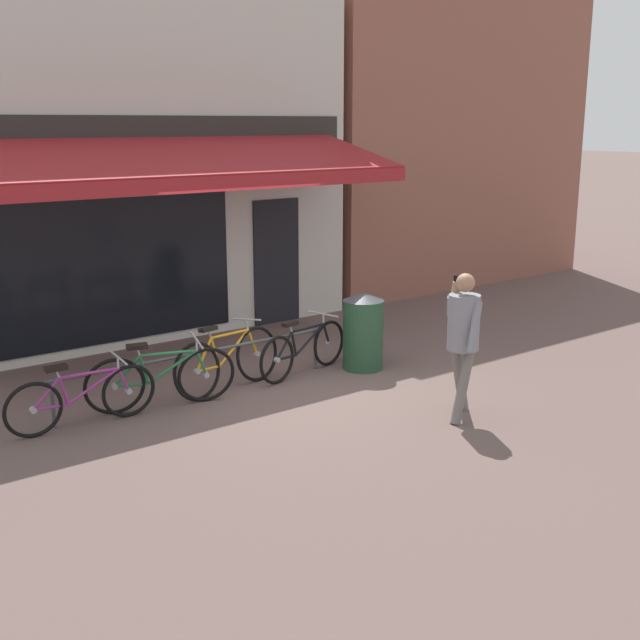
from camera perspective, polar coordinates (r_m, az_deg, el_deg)
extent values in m
plane|color=brown|center=(10.39, -1.79, -4.86)|extent=(160.00, 160.00, 0.00)
cube|color=beige|center=(13.66, -14.62, 11.34)|extent=(7.25, 3.00, 5.67)
cube|color=black|center=(12.13, -14.80, 3.51)|extent=(3.99, 0.04, 2.20)
cube|color=black|center=(13.56, -3.12, 4.16)|extent=(0.90, 0.04, 2.10)
cube|color=#282623|center=(12.27, -11.86, 13.03)|extent=(6.88, 0.06, 0.44)
cube|color=maroon|center=(11.43, -9.65, 11.45)|extent=(6.52, 1.95, 0.50)
cube|color=maroon|center=(10.60, -7.07, 9.60)|extent=(6.52, 0.03, 0.20)
cube|color=#8E5647|center=(18.12, 6.58, 12.69)|extent=(6.75, 4.00, 5.97)
cylinder|color=#47494F|center=(10.08, -8.71, -2.34)|extent=(3.78, 0.04, 0.04)
cylinder|color=#47494F|center=(9.47, -18.47, -5.74)|extent=(0.04, 0.04, 0.55)
cylinder|color=#47494F|center=(11.12, -0.34, -2.11)|extent=(0.04, 0.04, 0.55)
torus|color=black|center=(9.55, -13.45, -4.93)|extent=(0.65, 0.13, 0.65)
cylinder|color=#9E9EA3|center=(9.55, -13.45, -4.93)|extent=(0.07, 0.07, 0.08)
torus|color=black|center=(9.23, -19.73, -6.05)|extent=(0.65, 0.13, 0.65)
cylinder|color=#9E9EA3|center=(9.23, -19.73, -6.05)|extent=(0.07, 0.07, 0.08)
cylinder|color=#892D7A|center=(9.36, -15.81, -4.55)|extent=(0.60, 0.08, 0.35)
cylinder|color=#892D7A|center=(9.28, -16.08, -3.64)|extent=(0.67, 0.05, 0.05)
cylinder|color=#892D7A|center=(9.25, -17.76, -4.85)|extent=(0.12, 0.07, 0.34)
cylinder|color=#892D7A|center=(9.28, -18.59, -5.90)|extent=(0.38, 0.05, 0.05)
cylinder|color=#892D7A|center=(9.20, -18.89, -4.99)|extent=(0.33, 0.08, 0.34)
cylinder|color=#892D7A|center=(9.47, -13.80, -4.15)|extent=(0.16, 0.06, 0.31)
cylinder|color=#9E9EA3|center=(9.16, -18.15, -3.66)|extent=(0.06, 0.04, 0.11)
cube|color=black|center=(9.13, -18.26, -3.27)|extent=(0.24, 0.11, 0.06)
cylinder|color=#9E9EA3|center=(9.36, -14.17, -2.96)|extent=(0.03, 0.04, 0.14)
cylinder|color=#9E9EA3|center=(9.34, -14.18, -2.56)|extent=(0.04, 0.52, 0.07)
torus|color=black|center=(9.86, -8.09, -3.87)|extent=(0.73, 0.32, 0.72)
cylinder|color=#9E9EA3|center=(9.86, -8.09, -3.87)|extent=(0.08, 0.08, 0.08)
torus|color=black|center=(9.64, -14.40, -4.59)|extent=(0.73, 0.32, 0.72)
cylinder|color=#9E9EA3|center=(9.64, -14.40, -4.59)|extent=(0.08, 0.08, 0.08)
cylinder|color=#23703D|center=(9.69, -10.46, -3.30)|extent=(0.59, 0.23, 0.38)
cylinder|color=#23703D|center=(9.61, -10.71, -2.32)|extent=(0.67, 0.19, 0.05)
cylinder|color=#23703D|center=(9.62, -12.42, -3.47)|extent=(0.14, 0.08, 0.38)
cylinder|color=#23703D|center=(9.67, -13.28, -4.52)|extent=(0.38, 0.12, 0.05)
cylinder|color=#23703D|center=(9.59, -13.55, -3.55)|extent=(0.32, 0.16, 0.37)
cylinder|color=#23703D|center=(9.77, -8.43, -3.02)|extent=(0.17, 0.06, 0.35)
cylinder|color=#9E9EA3|center=(9.51, -12.78, -2.23)|extent=(0.06, 0.04, 0.11)
cube|color=black|center=(9.48, -12.88, -1.85)|extent=(0.26, 0.16, 0.06)
cylinder|color=#9E9EA3|center=(9.66, -8.77, -1.78)|extent=(0.04, 0.05, 0.14)
cylinder|color=#9E9EA3|center=(9.63, -8.77, -1.40)|extent=(0.15, 0.51, 0.10)
torus|color=black|center=(10.63, -4.50, -2.41)|extent=(0.75, 0.27, 0.73)
cylinder|color=#9E9EA3|center=(10.63, -4.50, -2.41)|extent=(0.08, 0.08, 0.08)
torus|color=black|center=(9.98, -8.74, -3.63)|extent=(0.75, 0.27, 0.73)
cylinder|color=#9E9EA3|center=(9.98, -8.74, -3.63)|extent=(0.08, 0.08, 0.08)
cylinder|color=orange|center=(10.34, -6.15, -1.98)|extent=(0.56, 0.19, 0.39)
cylinder|color=orange|center=(10.29, -6.42, -0.99)|extent=(0.63, 0.15, 0.05)
cylinder|color=orange|center=(10.14, -7.47, -2.29)|extent=(0.13, 0.08, 0.39)
cylinder|color=orange|center=(10.09, -7.95, -3.46)|extent=(0.36, 0.10, 0.05)
cylinder|color=orange|center=(10.03, -8.24, -2.45)|extent=(0.30, 0.14, 0.38)
cylinder|color=orange|center=(10.56, -4.82, -1.56)|extent=(0.16, 0.06, 0.35)
cylinder|color=#9E9EA3|center=(10.07, -7.85, -1.02)|extent=(0.06, 0.03, 0.11)
cube|color=black|center=(10.04, -7.96, -0.65)|extent=(0.26, 0.15, 0.06)
cylinder|color=#9E9EA3|center=(10.48, -5.19, -0.33)|extent=(0.03, 0.05, 0.14)
cylinder|color=#9E9EA3|center=(10.47, -5.23, 0.05)|extent=(0.12, 0.51, 0.09)
torus|color=black|center=(11.26, 0.63, -1.65)|extent=(0.64, 0.19, 0.65)
cylinder|color=#9E9EA3|center=(11.26, 0.63, -1.65)|extent=(0.08, 0.07, 0.07)
torus|color=black|center=(10.48, -3.07, -2.86)|extent=(0.64, 0.19, 0.65)
cylinder|color=#9E9EA3|center=(10.48, -3.07, -2.86)|extent=(0.08, 0.07, 0.07)
cylinder|color=black|center=(10.92, -0.72, -1.37)|extent=(0.59, 0.16, 0.35)
cylinder|color=black|center=(10.84, -0.86, -0.56)|extent=(0.65, 0.18, 0.05)
cylinder|color=black|center=(10.68, -1.86, -1.69)|extent=(0.12, 0.06, 0.34)
cylinder|color=black|center=(10.61, -2.38, -2.67)|extent=(0.37, 0.12, 0.05)
cylinder|color=black|center=(10.54, -2.54, -1.85)|extent=(0.32, 0.10, 0.34)
cylinder|color=black|center=(11.17, 0.44, -0.97)|extent=(0.15, 0.07, 0.31)
cylinder|color=#9E9EA3|center=(10.58, -2.07, -0.62)|extent=(0.06, 0.03, 0.11)
cube|color=black|center=(10.55, -2.13, -0.27)|extent=(0.26, 0.15, 0.05)
cylinder|color=#9E9EA3|center=(11.07, 0.25, 0.08)|extent=(0.03, 0.03, 0.14)
cylinder|color=#9E9EA3|center=(11.06, 0.25, 0.43)|extent=(0.14, 0.51, 0.02)
cylinder|color=slate|center=(9.58, 9.90, -4.17)|extent=(0.36, 0.17, 0.84)
cylinder|color=slate|center=(9.28, 10.09, -4.76)|extent=(0.36, 0.17, 0.84)
cylinder|color=gray|center=(9.23, 10.18, -0.18)|extent=(0.41, 0.41, 0.64)
sphere|color=#A87A5B|center=(9.13, 10.30, 2.63)|extent=(0.21, 0.21, 0.21)
cylinder|color=gray|center=(9.04, 10.94, -0.51)|extent=(0.30, 0.20, 0.57)
cylinder|color=gray|center=(9.36, 9.30, 0.98)|extent=(0.22, 0.21, 0.29)
cylinder|color=#A87A5B|center=(9.36, 9.48, 1.51)|extent=(0.14, 0.20, 0.43)
cube|color=black|center=(9.28, 9.68, 2.70)|extent=(0.03, 0.07, 0.14)
cylinder|color=#23472D|center=(11.09, 3.08, -1.04)|extent=(0.56, 0.56, 0.97)
cone|color=#33353A|center=(10.96, 3.11, 1.69)|extent=(0.57, 0.57, 0.11)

